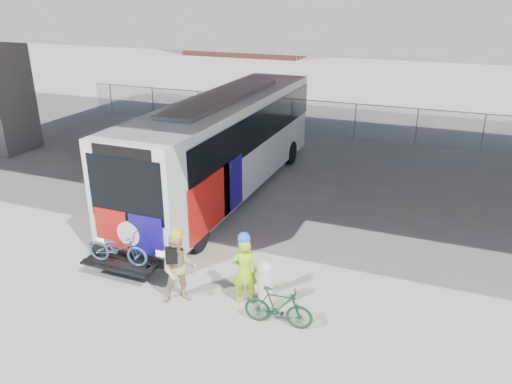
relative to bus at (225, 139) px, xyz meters
The scene contains 9 objects.
ground 4.10m from the bus, 55.36° to the right, with size 160.00×160.00×0.00m, color #9E9991.
bus is the anchor object (origin of this frame).
overpass 4.99m from the bus, 28.92° to the left, with size 40.00×16.00×7.95m.
chainlink_fence 9.35m from the bus, 77.61° to the left, with size 30.00×0.06×30.00m.
brick_buildings 45.57m from the bus, 85.92° to the left, with size 54.00×22.00×12.00m.
bollard 7.69m from the bus, 57.82° to the right, with size 0.34×0.34×1.29m.
cyclist_hivis 7.31m from the bus, 61.38° to the right, with size 0.74×0.62×1.91m.
cyclist_tan 7.24m from the bus, 73.95° to the right, with size 1.10×1.04×1.98m.
bike_parked 8.39m from the bus, 56.74° to the right, with size 0.45×1.60×0.96m, color #133D26.
Camera 1 is at (5.55, -12.92, 7.10)m, focal length 35.00 mm.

